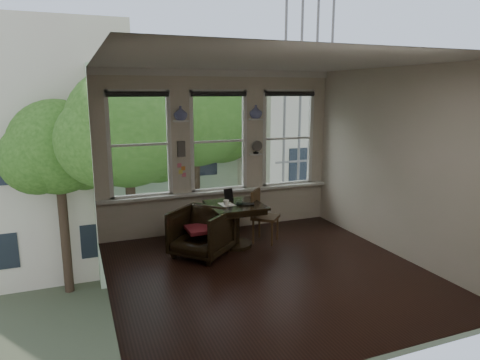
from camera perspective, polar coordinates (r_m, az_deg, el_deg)
name	(u,v)px	position (r m, az deg, el deg)	size (l,w,h in m)	color
ground	(268,272)	(6.45, 3.73, -12.19)	(4.50, 4.50, 0.00)	black
ceiling	(271,62)	(5.91, 4.13, 15.44)	(4.50, 4.50, 0.00)	silver
wall_back	(218,152)	(8.07, -2.94, 3.77)	(4.50, 4.50, 0.00)	beige
wall_front	(374,215)	(4.14, 17.39, -4.42)	(4.50, 4.50, 0.00)	beige
wall_left	(101,185)	(5.45, -17.99, -0.64)	(4.50, 4.50, 0.00)	beige
wall_right	(397,163)	(7.25, 20.23, 2.16)	(4.50, 4.50, 0.00)	beige
window_left	(140,145)	(7.71, -13.25, 4.60)	(1.10, 0.12, 1.90)	white
window_center	(218,141)	(8.04, -2.95, 5.18)	(1.10, 0.12, 1.90)	white
window_right	(287,138)	(8.61, 6.28, 5.56)	(1.10, 0.12, 1.90)	white
shelf_left	(181,121)	(7.71, -7.90, 7.79)	(0.26, 0.16, 0.03)	white
shelf_right	(256,119)	(8.17, 2.12, 8.11)	(0.26, 0.16, 0.03)	white
intercom	(181,149)	(7.79, -7.85, 4.13)	(0.14, 0.06, 0.28)	#59544F
sticky_notes	(182,168)	(7.85, -7.79, 1.60)	(0.16, 0.01, 0.24)	pink
desk_fan	(256,149)	(8.21, 2.14, 4.13)	(0.20, 0.20, 0.24)	#59544F
vase_left	(181,113)	(7.70, -7.93, 8.82)	(0.24, 0.24, 0.25)	silver
vase_right	(256,112)	(8.17, 2.12, 9.08)	(0.24, 0.24, 0.25)	silver
table	(236,225)	(7.33, -0.60, -6.06)	(0.90, 0.90, 0.75)	black
armchair_left	(201,233)	(6.95, -5.22, -7.00)	(0.83, 0.85, 0.78)	black
cushion_red	(201,229)	(6.93, -5.23, -6.52)	(0.45, 0.45, 0.06)	maroon
side_chair_right	(266,217)	(7.54, 3.44, -4.90)	(0.42, 0.42, 0.92)	#49331A
laptop	(245,205)	(7.12, 0.69, -3.36)	(0.31, 0.20, 0.02)	black
mug	(226,203)	(7.13, -1.86, -3.04)	(0.10, 0.10, 0.09)	white
drinking_glass	(239,203)	(7.10, -0.12, -3.12)	(0.12, 0.12, 0.09)	white
tablet	(229,195)	(7.39, -1.52, -2.02)	(0.16, 0.02, 0.22)	black
papers	(227,204)	(7.21, -1.76, -3.26)	(0.22, 0.30, 0.00)	silver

